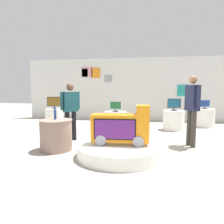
{
  "coord_description": "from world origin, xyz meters",
  "views": [
    {
      "loc": [
        0.49,
        -4.46,
        1.42
      ],
      "look_at": [
        -0.37,
        0.41,
        0.89
      ],
      "focal_mm": 34.04,
      "sensor_mm": 36.0,
      "label": 1
    }
  ],
  "objects": [
    {
      "name": "ground_plane",
      "position": [
        0.0,
        0.0,
        0.0
      ],
      "size": [
        30.0,
        30.0,
        0.0
      ],
      "primitive_type": "plane",
      "color": "#A8A091"
    },
    {
      "name": "side_table_round",
      "position": [
        -1.64,
        0.09,
        0.37
      ],
      "size": [
        0.76,
        0.76,
        0.71
      ],
      "color": "gray",
      "rests_on": "ground"
    },
    {
      "name": "novelty_firetruck_tv",
      "position": [
        -0.08,
        -0.12,
        0.6
      ],
      "size": [
        1.21,
        0.44,
        0.83
      ],
      "color": "gray",
      "rests_on": "main_display_pedestal"
    },
    {
      "name": "tv_on_left_rear",
      "position": [
        -3.1,
        3.1,
        0.94
      ],
      "size": [
        0.52,
        0.18,
        0.45
      ],
      "color": "black",
      "rests_on": "display_pedestal_left_rear"
    },
    {
      "name": "shopper_browsing_near_truck",
      "position": [
        -1.65,
        1.06,
        0.92
      ],
      "size": [
        0.43,
        0.41,
        1.58
      ],
      "color": "black",
      "rests_on": "ground"
    },
    {
      "name": "shopper_browsing_rear",
      "position": [
        1.52,
        0.99,
        1.03
      ],
      "size": [
        0.32,
        0.53,
        1.75
      ],
      "color": "#38332D",
      "rests_on": "ground"
    },
    {
      "name": "tv_on_far_right",
      "position": [
        2.55,
        4.07,
        0.86
      ],
      "size": [
        0.43,
        0.22,
        0.34
      ],
      "color": "black",
      "rests_on": "display_pedestal_far_right"
    },
    {
      "name": "display_pedestal_right_rear",
      "position": [
        1.33,
        3.15,
        0.34
      ],
      "size": [
        0.73,
        0.73,
        0.68
      ],
      "primitive_type": "cylinder",
      "color": "white",
      "rests_on": "ground"
    },
    {
      "name": "back_wall_display",
      "position": [
        -0.01,
        5.37,
        1.42
      ],
      "size": [
        10.71,
        0.13,
        2.83
      ],
      "color": "silver",
      "rests_on": "ground"
    },
    {
      "name": "bottle_on_side_table",
      "position": [
        -1.68,
        0.16,
        0.83
      ],
      "size": [
        0.06,
        0.06,
        0.3
      ],
      "color": "navy",
      "rests_on": "side_table_round"
    },
    {
      "name": "main_display_pedestal",
      "position": [
        -0.11,
        -0.12,
        0.13
      ],
      "size": [
        1.82,
        1.82,
        0.26
      ],
      "primitive_type": "cylinder",
      "color": "white",
      "rests_on": "ground"
    },
    {
      "name": "display_pedestal_center_rear",
      "position": [
        -0.61,
        2.43,
        0.34
      ],
      "size": [
        0.74,
        0.74,
        0.68
      ],
      "primitive_type": "cylinder",
      "color": "white",
      "rests_on": "ground"
    },
    {
      "name": "tv_on_right_rear",
      "position": [
        1.33,
        3.14,
        0.9
      ],
      "size": [
        0.46,
        0.22,
        0.42
      ],
      "color": "black",
      "rests_on": "display_pedestal_right_rear"
    },
    {
      "name": "display_pedestal_far_right",
      "position": [
        2.55,
        4.07,
        0.34
      ],
      "size": [
        0.78,
        0.78,
        0.68
      ],
      "primitive_type": "cylinder",
      "color": "white",
      "rests_on": "ground"
    },
    {
      "name": "tv_on_center_rear",
      "position": [
        -0.61,
        2.43,
        0.86
      ],
      "size": [
        0.4,
        0.22,
        0.34
      ],
      "color": "black",
      "rests_on": "display_pedestal_center_rear"
    },
    {
      "name": "display_pedestal_left_rear",
      "position": [
        -3.09,
        3.11,
        0.34
      ],
      "size": [
        0.68,
        0.68,
        0.68
      ],
      "primitive_type": "cylinder",
      "color": "white",
      "rests_on": "ground"
    }
  ]
}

